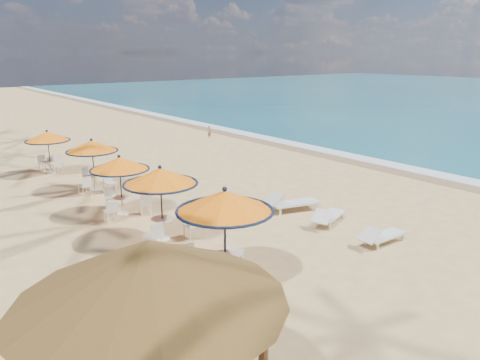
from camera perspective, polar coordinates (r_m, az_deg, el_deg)
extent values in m
plane|color=tan|center=(15.64, 14.67, -6.72)|extent=(160.00, 160.00, 0.00)
cube|color=white|center=(28.67, 10.37, 3.50)|extent=(1.20, 140.00, 0.04)
cube|color=olive|center=(28.02, 9.14, 3.28)|extent=(1.40, 140.00, 0.02)
cylinder|color=black|center=(11.83, -1.84, -7.04)|extent=(0.05, 0.05, 2.46)
cone|color=orange|center=(11.50, -1.88, -2.59)|extent=(2.46, 2.46, 0.54)
torus|color=black|center=(11.58, -1.87, -3.75)|extent=(2.46, 2.46, 0.07)
sphere|color=black|center=(11.41, -1.89, -1.10)|extent=(0.13, 0.13, 0.13)
cylinder|color=silver|center=(12.03, -1.82, -9.25)|extent=(0.75, 0.75, 0.04)
cylinder|color=silver|center=(12.18, -1.81, -10.77)|extent=(0.09, 0.09, 0.75)
cylinder|color=black|center=(14.75, -9.54, -2.96)|extent=(0.05, 0.05, 2.32)
cone|color=orange|center=(14.50, -9.70, 0.45)|extent=(2.32, 2.32, 0.50)
torus|color=black|center=(14.56, -9.66, -0.43)|extent=(2.32, 2.32, 0.07)
sphere|color=black|center=(14.42, -9.75, 1.58)|extent=(0.12, 0.12, 0.12)
cylinder|color=silver|center=(14.90, -9.46, -4.69)|extent=(0.71, 0.71, 0.04)
cylinder|color=silver|center=(15.02, -9.41, -5.89)|extent=(0.08, 0.08, 0.71)
cylinder|color=black|center=(17.41, -14.32, -0.73)|extent=(0.05, 0.05, 2.13)
cone|color=orange|center=(17.20, -14.50, 1.95)|extent=(2.13, 2.13, 0.46)
torus|color=black|center=(17.25, -14.45, 1.26)|extent=(2.14, 2.14, 0.06)
sphere|color=black|center=(17.14, -14.56, 2.82)|extent=(0.11, 0.11, 0.11)
cylinder|color=silver|center=(17.53, -14.22, -2.10)|extent=(0.65, 0.65, 0.04)
cylinder|color=silver|center=(17.62, -14.16, -3.05)|extent=(0.07, 0.07, 0.65)
cylinder|color=black|center=(20.80, -17.44, 1.68)|extent=(0.05, 0.05, 2.17)
cone|color=orange|center=(20.63, -17.62, 3.97)|extent=(2.17, 2.17, 0.47)
torus|color=black|center=(20.67, -17.57, 3.38)|extent=(2.17, 2.17, 0.07)
sphere|color=black|center=(20.58, -17.68, 4.72)|extent=(0.11, 0.11, 0.11)
cylinder|color=silver|center=(20.90, -17.34, 0.49)|extent=(0.66, 0.66, 0.04)
cylinder|color=silver|center=(20.98, -17.27, -0.33)|extent=(0.08, 0.08, 0.66)
cylinder|color=black|center=(24.36, -22.25, 3.05)|extent=(0.05, 0.05, 2.09)
cone|color=orange|center=(24.22, -22.44, 4.94)|extent=(2.09, 2.09, 0.45)
torus|color=black|center=(24.25, -22.39, 4.46)|extent=(2.09, 2.09, 0.06)
sphere|color=black|center=(24.18, -22.51, 5.56)|extent=(0.11, 0.11, 0.11)
cylinder|color=silver|center=(24.45, -22.15, 2.07)|extent=(0.64, 0.64, 0.04)
cylinder|color=silver|center=(24.51, -22.08, 1.39)|extent=(0.07, 0.07, 0.64)
cube|color=silver|center=(15.25, 17.24, -6.48)|extent=(1.52, 0.58, 0.06)
cube|color=silver|center=(14.61, 15.52, -6.49)|extent=(0.52, 0.56, 0.37)
cube|color=silver|center=(15.31, 17.19, -6.97)|extent=(0.05, 0.05, 0.21)
cube|color=silver|center=(16.57, 10.95, -4.29)|extent=(1.65, 1.07, 0.06)
cube|color=silver|center=(15.82, 9.97, -4.42)|extent=(0.68, 0.71, 0.39)
cube|color=silver|center=(16.62, 10.93, -4.76)|extent=(0.05, 0.05, 0.22)
cube|color=silver|center=(17.59, 6.76, -2.79)|extent=(1.94, 1.16, 0.08)
cube|color=silver|center=(17.12, 4.08, -2.40)|extent=(0.77, 0.81, 0.45)
cube|color=silver|center=(17.64, 6.74, -3.33)|extent=(0.06, 0.06, 0.26)
cylinder|color=brown|center=(9.18, -7.20, -14.82)|extent=(0.15, 0.15, 2.27)
cylinder|color=brown|center=(8.43, -22.03, -18.90)|extent=(0.15, 0.15, 2.27)
cone|color=brown|center=(7.05, -11.01, -10.85)|extent=(4.11, 4.11, 0.97)
imported|color=#97664C|center=(32.97, -3.77, 5.98)|extent=(0.29, 0.36, 0.85)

